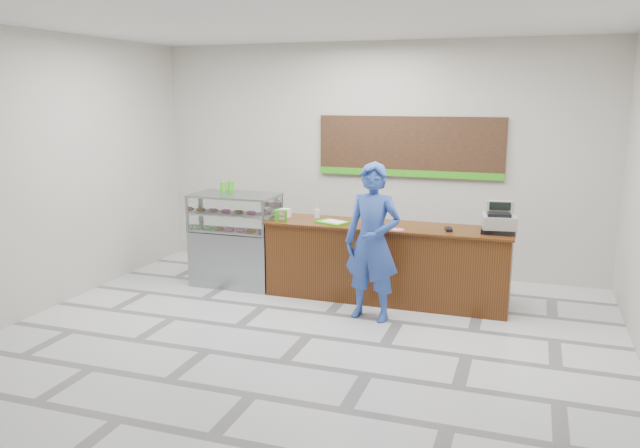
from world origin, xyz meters
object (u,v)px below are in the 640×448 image
(customer, at_px, (372,242))
(cash_register, at_px, (499,221))
(display_case, at_px, (236,239))
(sales_counter, at_px, (386,263))
(serving_tray, at_px, (333,222))

(customer, bearing_deg, cash_register, 37.27)
(cash_register, bearing_deg, display_case, 171.97)
(sales_counter, xyz_separation_m, display_case, (-2.22, -0.00, 0.16))
(sales_counter, height_order, display_case, display_case)
(serving_tray, bearing_deg, cash_register, 25.06)
(sales_counter, height_order, cash_register, cash_register)
(serving_tray, height_order, customer, customer)
(display_case, distance_m, serving_tray, 1.55)
(serving_tray, bearing_deg, sales_counter, 29.93)
(display_case, bearing_deg, sales_counter, 0.01)
(sales_counter, distance_m, serving_tray, 0.90)
(display_case, height_order, customer, customer)
(sales_counter, relative_size, display_case, 2.45)
(cash_register, relative_size, serving_tray, 1.01)
(customer, bearing_deg, sales_counter, 98.01)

